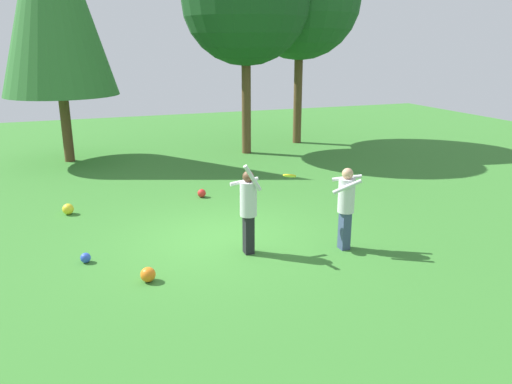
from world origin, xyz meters
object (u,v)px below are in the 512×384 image
(person_catcher, at_px, (346,202))
(ball_red, at_px, (202,193))
(person_thrower, at_px, (248,205))
(frisbee, at_px, (289,176))
(ball_blue, at_px, (86,258))
(ball_yellow, at_px, (68,209))
(ball_orange, at_px, (148,275))
(tree_right, at_px, (246,0))

(person_catcher, height_order, ball_red, person_catcher)
(person_thrower, bearing_deg, frisbee, 0.00)
(frisbee, height_order, ball_blue, frisbee)
(person_catcher, relative_size, ball_red, 7.41)
(ball_red, distance_m, ball_yellow, 3.52)
(ball_orange, xyz_separation_m, tree_right, (5.30, 9.75, 5.48))
(ball_orange, height_order, ball_yellow, ball_yellow)
(person_thrower, distance_m, frisbee, 1.05)
(ball_blue, relative_size, tree_right, 0.03)
(tree_right, bearing_deg, person_thrower, -109.06)
(ball_red, xyz_separation_m, ball_blue, (-3.21, -3.40, -0.02))
(ball_red, height_order, ball_orange, ball_orange)
(person_thrower, distance_m, ball_orange, 2.38)
(ball_red, relative_size, ball_blue, 1.17)
(ball_blue, bearing_deg, ball_yellow, 95.40)
(ball_red, relative_size, ball_yellow, 0.84)
(frisbee, xyz_separation_m, tree_right, (2.25, 9.09, 4.08))
(person_thrower, xyz_separation_m, frisbee, (0.92, 0.08, 0.50))
(ball_blue, bearing_deg, ball_red, 46.69)
(person_thrower, relative_size, frisbee, 5.25)
(frisbee, distance_m, tree_right, 10.22)
(ball_orange, distance_m, tree_right, 12.37)
(ball_orange, relative_size, ball_blue, 1.37)
(frisbee, relative_size, ball_blue, 1.82)
(person_catcher, bearing_deg, ball_orange, 30.29)
(person_catcher, bearing_deg, frisbee, 0.00)
(person_thrower, height_order, ball_orange, person_thrower)
(person_thrower, xyz_separation_m, ball_blue, (-3.16, 0.67, -0.94))
(ball_blue, relative_size, ball_yellow, 0.72)
(person_catcher, relative_size, tree_right, 0.22)
(ball_orange, distance_m, ball_blue, 1.61)
(ball_blue, xyz_separation_m, ball_yellow, (-0.30, 3.16, 0.04))
(ball_yellow, bearing_deg, tree_right, 38.89)
(ball_red, bearing_deg, ball_blue, -133.31)
(person_catcher, xyz_separation_m, ball_red, (-1.89, 4.56, -0.92))
(person_thrower, distance_m, person_catcher, 2.00)
(person_catcher, xyz_separation_m, frisbee, (-1.02, 0.57, 0.50))
(person_catcher, distance_m, ball_orange, 4.17)
(frisbee, relative_size, ball_orange, 1.33)
(ball_yellow, bearing_deg, person_thrower, -47.94)
(person_catcher, xyz_separation_m, tree_right, (1.23, 9.66, 4.58))
(ball_blue, bearing_deg, person_catcher, -12.72)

